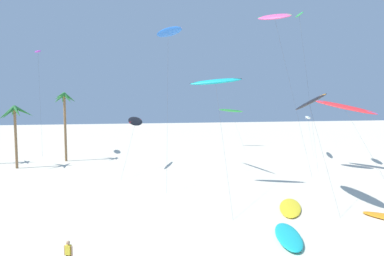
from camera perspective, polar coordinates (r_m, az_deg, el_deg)
palm_tree_0 at (r=49.59m, az=-30.21°, el=1.85°), size 4.75×4.64×8.97m
palm_tree_2 at (r=52.59m, az=-22.82°, el=3.99°), size 3.72×3.90×11.06m
flying_kite_0 at (r=29.49m, az=21.11°, el=4.45°), size 3.63×7.95×10.29m
flying_kite_1 at (r=32.97m, az=4.41°, el=8.68°), size 5.45×11.17×12.11m
flying_kite_2 at (r=46.70m, az=26.61°, el=3.57°), size 5.59×12.19×10.08m
flying_kite_3 at (r=56.60m, az=20.91°, el=1.86°), size 4.63×6.67×7.27m
flying_kite_4 at (r=47.64m, az=19.47°, el=19.36°), size 2.99×6.45×22.49m
flying_kite_5 at (r=42.38m, az=15.20°, el=19.48°), size 5.98×5.39×21.05m
flying_kite_6 at (r=61.43m, az=-26.94°, el=12.67°), size 2.27×5.49×19.20m
flying_kite_7 at (r=66.21m, az=7.28°, el=3.25°), size 5.18×6.51×8.43m
flying_kite_8 at (r=44.32m, az=-10.53°, el=1.28°), size 3.67×10.12×7.50m
flying_kite_9 at (r=40.27m, az=-4.50°, el=17.47°), size 2.92×12.74×19.17m
grounded_kite_2 at (r=28.57m, az=17.94°, el=-13.97°), size 4.19×5.40×0.25m
grounded_kite_3 at (r=22.61m, az=17.63°, el=-18.78°), size 3.08×4.84×0.38m
person_mid_field at (r=19.27m, az=-22.17°, el=-20.95°), size 0.48×0.30×1.58m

